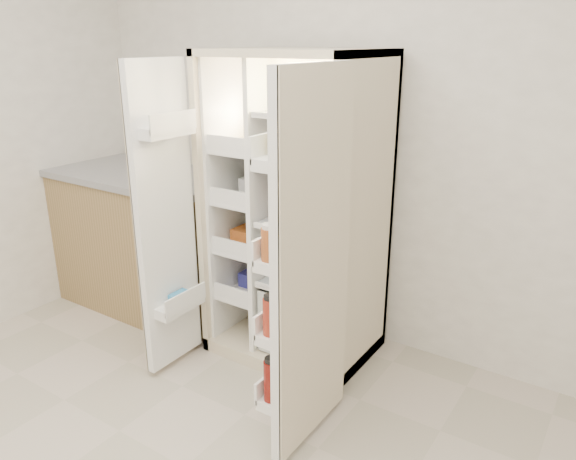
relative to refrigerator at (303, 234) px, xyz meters
The scene contains 5 objects.
wall_back 0.71m from the refrigerator, 69.22° to the left, with size 4.00×0.02×2.70m, color white.
refrigerator is the anchor object (origin of this frame).
freezer_door 0.81m from the refrigerator, 130.44° to the right, with size 0.15×0.40×1.72m.
fridge_door 0.85m from the refrigerator, 56.20° to the right, with size 0.17×0.58×1.72m.
kitchen_counter 1.24m from the refrigerator, behind, with size 1.36×0.72×0.99m.
Camera 1 is at (1.49, -0.95, 1.84)m, focal length 34.00 mm.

